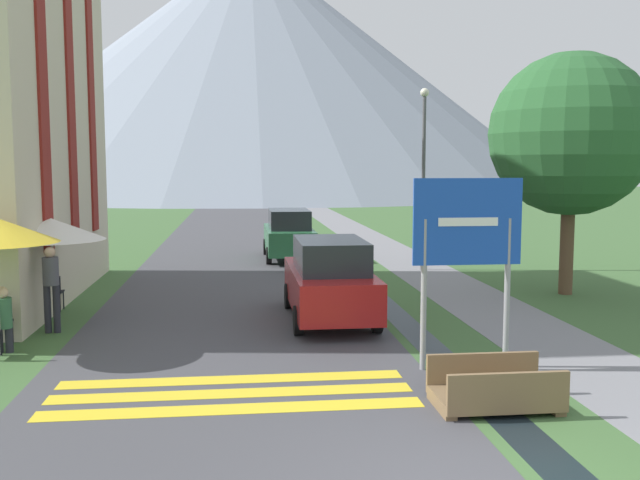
{
  "coord_description": "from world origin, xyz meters",
  "views": [
    {
      "loc": [
        -2.39,
        -6.87,
        3.43
      ],
      "look_at": [
        -0.44,
        10.0,
        1.63
      ],
      "focal_mm": 40.0,
      "sensor_mm": 36.0,
      "label": 1
    }
  ],
  "objects_px": {
    "tree_by_path": "(571,135)",
    "road_sign": "(467,242)",
    "parked_car_near": "(330,280)",
    "streetlamp": "(424,165)",
    "person_seated_far": "(3,316)",
    "person_standing_terrace": "(51,283)",
    "cafe_umbrella_middle_white": "(51,229)",
    "parked_car_far": "(289,234)",
    "cafe_chair_far_right": "(53,290)",
    "footbridge": "(494,392)"
  },
  "relations": [
    {
      "from": "person_seated_far",
      "to": "tree_by_path",
      "type": "relative_size",
      "value": 0.19
    },
    {
      "from": "footbridge",
      "to": "person_seated_far",
      "type": "height_order",
      "value": "person_seated_far"
    },
    {
      "from": "cafe_umbrella_middle_white",
      "to": "person_standing_terrace",
      "type": "relative_size",
      "value": 1.29
    },
    {
      "from": "person_seated_far",
      "to": "streetlamp",
      "type": "relative_size",
      "value": 0.21
    },
    {
      "from": "cafe_chair_far_right",
      "to": "parked_car_far",
      "type": "bearing_deg",
      "value": 80.01
    },
    {
      "from": "streetlamp",
      "to": "parked_car_far",
      "type": "bearing_deg",
      "value": 142.11
    },
    {
      "from": "parked_car_near",
      "to": "tree_by_path",
      "type": "height_order",
      "value": "tree_by_path"
    },
    {
      "from": "cafe_chair_far_right",
      "to": "cafe_umbrella_middle_white",
      "type": "relative_size",
      "value": 0.37
    },
    {
      "from": "parked_car_far",
      "to": "cafe_chair_far_right",
      "type": "bearing_deg",
      "value": -125.19
    },
    {
      "from": "road_sign",
      "to": "person_standing_terrace",
      "type": "bearing_deg",
      "value": 155.41
    },
    {
      "from": "footbridge",
      "to": "person_standing_terrace",
      "type": "height_order",
      "value": "person_standing_terrace"
    },
    {
      "from": "parked_car_near",
      "to": "person_seated_far",
      "type": "distance_m",
      "value": 6.6
    },
    {
      "from": "parked_car_near",
      "to": "cafe_chair_far_right",
      "type": "distance_m",
      "value": 6.55
    },
    {
      "from": "person_seated_far",
      "to": "footbridge",
      "type": "bearing_deg",
      "value": -26.26
    },
    {
      "from": "road_sign",
      "to": "person_standing_terrace",
      "type": "relative_size",
      "value": 1.81
    },
    {
      "from": "footbridge",
      "to": "cafe_chair_far_right",
      "type": "relative_size",
      "value": 2.0
    },
    {
      "from": "parked_car_near",
      "to": "person_seated_far",
      "type": "relative_size",
      "value": 3.57
    },
    {
      "from": "footbridge",
      "to": "streetlamp",
      "type": "height_order",
      "value": "streetlamp"
    },
    {
      "from": "person_seated_far",
      "to": "person_standing_terrace",
      "type": "xyz_separation_m",
      "value": [
        0.48,
        1.51,
        0.36
      ]
    },
    {
      "from": "person_seated_far",
      "to": "person_standing_terrace",
      "type": "distance_m",
      "value": 1.63
    },
    {
      "from": "footbridge",
      "to": "tree_by_path",
      "type": "xyz_separation_m",
      "value": [
        5.07,
        8.41,
        3.99
      ]
    },
    {
      "from": "cafe_chair_far_right",
      "to": "streetlamp",
      "type": "distance_m",
      "value": 12.04
    },
    {
      "from": "cafe_chair_far_right",
      "to": "tree_by_path",
      "type": "distance_m",
      "value": 13.53
    },
    {
      "from": "footbridge",
      "to": "tree_by_path",
      "type": "distance_m",
      "value": 10.6
    },
    {
      "from": "person_standing_terrace",
      "to": "streetlamp",
      "type": "xyz_separation_m",
      "value": [
        9.78,
        7.71,
        2.4
      ]
    },
    {
      "from": "cafe_umbrella_middle_white",
      "to": "footbridge",
      "type": "bearing_deg",
      "value": -40.28
    },
    {
      "from": "road_sign",
      "to": "parked_car_far",
      "type": "height_order",
      "value": "road_sign"
    },
    {
      "from": "parked_car_near",
      "to": "streetlamp",
      "type": "height_order",
      "value": "streetlamp"
    },
    {
      "from": "cafe_chair_far_right",
      "to": "person_seated_far",
      "type": "distance_m",
      "value": 3.71
    },
    {
      "from": "parked_car_far",
      "to": "person_standing_terrace",
      "type": "height_order",
      "value": "parked_car_far"
    },
    {
      "from": "parked_car_far",
      "to": "person_standing_terrace",
      "type": "distance_m",
      "value": 12.3
    },
    {
      "from": "parked_car_far",
      "to": "cafe_chair_far_right",
      "type": "distance_m",
      "value": 10.7
    },
    {
      "from": "person_seated_far",
      "to": "cafe_chair_far_right",
      "type": "bearing_deg",
      "value": 90.63
    },
    {
      "from": "parked_car_far",
      "to": "tree_by_path",
      "type": "bearing_deg",
      "value": -49.24
    },
    {
      "from": "parked_car_far",
      "to": "cafe_chair_far_right",
      "type": "relative_size",
      "value": 5.13
    },
    {
      "from": "road_sign",
      "to": "parked_car_far",
      "type": "xyz_separation_m",
      "value": [
        -1.95,
        14.4,
        -1.25
      ]
    },
    {
      "from": "footbridge",
      "to": "person_standing_terrace",
      "type": "xyz_separation_m",
      "value": [
        -7.39,
        5.4,
        0.81
      ]
    },
    {
      "from": "road_sign",
      "to": "parked_car_far",
      "type": "relative_size",
      "value": 0.74
    },
    {
      "from": "cafe_chair_far_right",
      "to": "person_seated_far",
      "type": "height_order",
      "value": "person_seated_far"
    },
    {
      "from": "person_seated_far",
      "to": "streetlamp",
      "type": "bearing_deg",
      "value": 41.92
    },
    {
      "from": "tree_by_path",
      "to": "road_sign",
      "type": "bearing_deg",
      "value": -126.97
    },
    {
      "from": "tree_by_path",
      "to": "cafe_chair_far_right",
      "type": "bearing_deg",
      "value": -176.39
    },
    {
      "from": "tree_by_path",
      "to": "cafe_umbrella_middle_white",
      "type": "bearing_deg",
      "value": -171.22
    },
    {
      "from": "cafe_chair_far_right",
      "to": "tree_by_path",
      "type": "height_order",
      "value": "tree_by_path"
    },
    {
      "from": "cafe_chair_far_right",
      "to": "footbridge",
      "type": "bearing_deg",
      "value": -18.59
    },
    {
      "from": "parked_car_near",
      "to": "person_seated_far",
      "type": "bearing_deg",
      "value": -162.12
    },
    {
      "from": "parked_car_far",
      "to": "person_seated_far",
      "type": "distance_m",
      "value": 13.87
    },
    {
      "from": "parked_car_near",
      "to": "person_standing_terrace",
      "type": "xyz_separation_m",
      "value": [
        -5.79,
        -0.51,
        0.12
      ]
    },
    {
      "from": "cafe_umbrella_middle_white",
      "to": "person_seated_far",
      "type": "distance_m",
      "value": 2.92
    },
    {
      "from": "cafe_chair_far_right",
      "to": "tree_by_path",
      "type": "bearing_deg",
      "value": 28.81
    }
  ]
}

